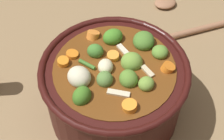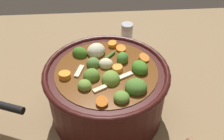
# 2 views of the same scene
# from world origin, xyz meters

# --- Properties ---
(ground_plane) EXTENTS (1.10, 1.10, 0.00)m
(ground_plane) POSITION_xyz_m (0.00, 0.00, 0.00)
(ground_plane) COLOR #8C704C
(cooking_pot) EXTENTS (0.29, 0.29, 0.17)m
(cooking_pot) POSITION_xyz_m (-0.00, 0.00, 0.08)
(cooking_pot) COLOR #38110F
(cooking_pot) RESTS_ON ground_plane
(salt_shaker) EXTENTS (0.04, 0.04, 0.10)m
(salt_shaker) POSITION_xyz_m (-0.08, -0.28, 0.05)
(salt_shaker) COLOR silver
(salt_shaker) RESTS_ON ground_plane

